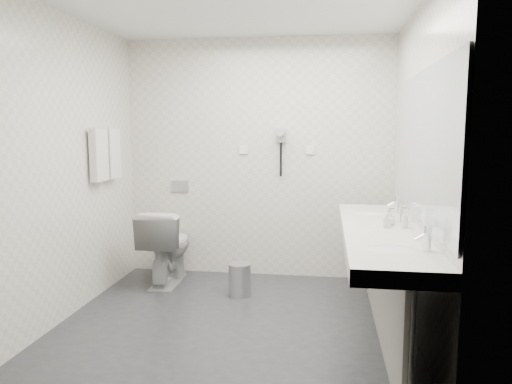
# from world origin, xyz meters

# --- Properties ---
(floor) EXTENTS (2.80, 2.80, 0.00)m
(floor) POSITION_xyz_m (0.00, 0.00, 0.00)
(floor) COLOR #26272B
(floor) RESTS_ON ground
(ceiling) EXTENTS (2.80, 2.80, 0.00)m
(ceiling) POSITION_xyz_m (0.00, 0.00, 2.50)
(ceiling) COLOR silver
(ceiling) RESTS_ON wall_back
(wall_back) EXTENTS (2.80, 0.00, 2.80)m
(wall_back) POSITION_xyz_m (0.00, 1.30, 1.25)
(wall_back) COLOR beige
(wall_back) RESTS_ON floor
(wall_front) EXTENTS (2.80, 0.00, 2.80)m
(wall_front) POSITION_xyz_m (0.00, -1.30, 1.25)
(wall_front) COLOR beige
(wall_front) RESTS_ON floor
(wall_left) EXTENTS (0.00, 2.60, 2.60)m
(wall_left) POSITION_xyz_m (-1.40, 0.00, 1.25)
(wall_left) COLOR beige
(wall_left) RESTS_ON floor
(wall_right) EXTENTS (0.00, 2.60, 2.60)m
(wall_right) POSITION_xyz_m (1.40, 0.00, 1.25)
(wall_right) COLOR beige
(wall_right) RESTS_ON floor
(vanity_counter) EXTENTS (0.55, 2.20, 0.10)m
(vanity_counter) POSITION_xyz_m (1.12, -0.20, 0.80)
(vanity_counter) COLOR silver
(vanity_counter) RESTS_ON floor
(vanity_panel) EXTENTS (0.03, 2.15, 0.75)m
(vanity_panel) POSITION_xyz_m (1.15, -0.20, 0.38)
(vanity_panel) COLOR gray
(vanity_panel) RESTS_ON floor
(vanity_post_near) EXTENTS (0.06, 0.06, 0.75)m
(vanity_post_near) POSITION_xyz_m (1.18, -1.24, 0.38)
(vanity_post_near) COLOR silver
(vanity_post_near) RESTS_ON floor
(vanity_post_far) EXTENTS (0.06, 0.06, 0.75)m
(vanity_post_far) POSITION_xyz_m (1.18, 0.84, 0.38)
(vanity_post_far) COLOR silver
(vanity_post_far) RESTS_ON floor
(mirror) EXTENTS (0.02, 2.20, 1.05)m
(mirror) POSITION_xyz_m (1.39, -0.20, 1.45)
(mirror) COLOR #B2BCC6
(mirror) RESTS_ON wall_right
(basin_near) EXTENTS (0.40, 0.31, 0.05)m
(basin_near) POSITION_xyz_m (1.12, -0.85, 0.83)
(basin_near) COLOR white
(basin_near) RESTS_ON vanity_counter
(basin_far) EXTENTS (0.40, 0.31, 0.05)m
(basin_far) POSITION_xyz_m (1.12, 0.45, 0.83)
(basin_far) COLOR white
(basin_far) RESTS_ON vanity_counter
(faucet_near) EXTENTS (0.04, 0.04, 0.15)m
(faucet_near) POSITION_xyz_m (1.32, -0.85, 0.92)
(faucet_near) COLOR silver
(faucet_near) RESTS_ON vanity_counter
(faucet_far) EXTENTS (0.04, 0.04, 0.15)m
(faucet_far) POSITION_xyz_m (1.32, 0.45, 0.92)
(faucet_far) COLOR silver
(faucet_far) RESTS_ON vanity_counter
(soap_bottle_a) EXTENTS (0.06, 0.06, 0.11)m
(soap_bottle_a) POSITION_xyz_m (1.16, -0.19, 0.91)
(soap_bottle_a) COLOR silver
(soap_bottle_a) RESTS_ON vanity_counter
(soap_bottle_b) EXTENTS (0.09, 0.09, 0.09)m
(soap_bottle_b) POSITION_xyz_m (1.20, -0.08, 0.89)
(soap_bottle_b) COLOR silver
(soap_bottle_b) RESTS_ON vanity_counter
(soap_bottle_c) EXTENTS (0.05, 0.05, 0.13)m
(soap_bottle_c) POSITION_xyz_m (1.29, -0.18, 0.91)
(soap_bottle_c) COLOR silver
(soap_bottle_c) RESTS_ON vanity_counter
(glass_left) EXTENTS (0.06, 0.06, 0.11)m
(glass_left) POSITION_xyz_m (1.33, 0.08, 0.90)
(glass_left) COLOR silver
(glass_left) RESTS_ON vanity_counter
(glass_right) EXTENTS (0.07, 0.07, 0.10)m
(glass_right) POSITION_xyz_m (1.23, 0.06, 0.90)
(glass_right) COLOR silver
(glass_right) RESTS_ON vanity_counter
(toilet) EXTENTS (0.44, 0.76, 0.77)m
(toilet) POSITION_xyz_m (-0.87, 0.87, 0.38)
(toilet) COLOR white
(toilet) RESTS_ON floor
(flush_plate) EXTENTS (0.18, 0.02, 0.12)m
(flush_plate) POSITION_xyz_m (-0.85, 1.29, 0.95)
(flush_plate) COLOR #B2B5BA
(flush_plate) RESTS_ON wall_back
(pedal_bin) EXTENTS (0.27, 0.27, 0.30)m
(pedal_bin) POSITION_xyz_m (-0.07, 0.58, 0.15)
(pedal_bin) COLOR #B2B5BA
(pedal_bin) RESTS_ON floor
(bin_lid) EXTENTS (0.21, 0.21, 0.02)m
(bin_lid) POSITION_xyz_m (-0.07, 0.58, 0.30)
(bin_lid) COLOR #B2B5BA
(bin_lid) RESTS_ON pedal_bin
(towel_rail) EXTENTS (0.02, 0.62, 0.02)m
(towel_rail) POSITION_xyz_m (-1.35, 0.55, 1.55)
(towel_rail) COLOR silver
(towel_rail) RESTS_ON wall_left
(towel_near) EXTENTS (0.07, 0.24, 0.48)m
(towel_near) POSITION_xyz_m (-1.34, 0.41, 1.33)
(towel_near) COLOR silver
(towel_near) RESTS_ON towel_rail
(towel_far) EXTENTS (0.07, 0.24, 0.48)m
(towel_far) POSITION_xyz_m (-1.34, 0.69, 1.33)
(towel_far) COLOR silver
(towel_far) RESTS_ON towel_rail
(dryer_cradle) EXTENTS (0.10, 0.04, 0.14)m
(dryer_cradle) POSITION_xyz_m (0.25, 1.27, 1.50)
(dryer_cradle) COLOR #9B9DA1
(dryer_cradle) RESTS_ON wall_back
(dryer_barrel) EXTENTS (0.08, 0.14, 0.08)m
(dryer_barrel) POSITION_xyz_m (0.25, 1.20, 1.53)
(dryer_barrel) COLOR #9B9DA1
(dryer_barrel) RESTS_ON dryer_cradle
(dryer_cord) EXTENTS (0.02, 0.02, 0.35)m
(dryer_cord) POSITION_xyz_m (0.25, 1.26, 1.25)
(dryer_cord) COLOR black
(dryer_cord) RESTS_ON dryer_cradle
(switch_plate_a) EXTENTS (0.09, 0.02, 0.09)m
(switch_plate_a) POSITION_xyz_m (-0.15, 1.29, 1.35)
(switch_plate_a) COLOR white
(switch_plate_a) RESTS_ON wall_back
(switch_plate_b) EXTENTS (0.09, 0.02, 0.09)m
(switch_plate_b) POSITION_xyz_m (0.55, 1.29, 1.35)
(switch_plate_b) COLOR white
(switch_plate_b) RESTS_ON wall_back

